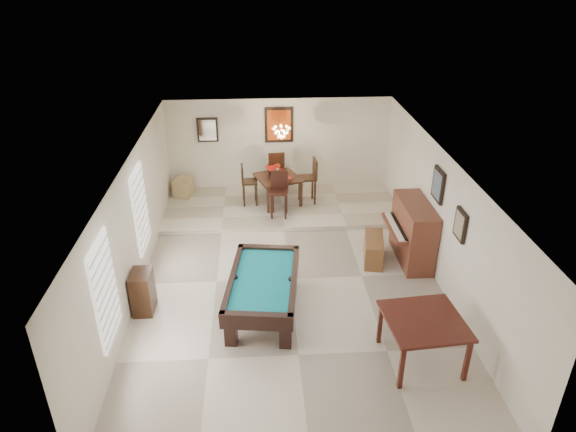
{
  "coord_description": "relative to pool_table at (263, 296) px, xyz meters",
  "views": [
    {
      "loc": [
        -0.59,
        -8.78,
        5.99
      ],
      "look_at": [
        0.0,
        0.6,
        1.15
      ],
      "focal_mm": 32.0,
      "sensor_mm": 36.0,
      "label": 1
    }
  ],
  "objects": [
    {
      "name": "dining_step",
      "position": [
        0.56,
        4.31,
        -0.31
      ],
      "size": [
        6.0,
        2.5,
        0.12
      ],
      "primitive_type": "cube",
      "color": "beige",
      "rests_on": "ground_plane"
    },
    {
      "name": "wall_front",
      "position": [
        0.56,
        -3.44,
        0.93
      ],
      "size": [
        6.0,
        0.04,
        2.6
      ],
      "primitive_type": "cube",
      "color": "silver",
      "rests_on": "ground_plane"
    },
    {
      "name": "piano_bench",
      "position": [
        2.42,
        1.69,
        -0.1
      ],
      "size": [
        0.55,
        1.03,
        0.54
      ],
      "primitive_type": "cube",
      "rotation": [
        0.0,
        0.0,
        -0.19
      ],
      "color": "brown",
      "rests_on": "ground_plane"
    },
    {
      "name": "wall_right",
      "position": [
        3.56,
        1.06,
        0.93
      ],
      "size": [
        0.04,
        9.0,
        2.6
      ],
      "primitive_type": "cube",
      "color": "silver",
      "rests_on": "ground_plane"
    },
    {
      "name": "window_left_front",
      "position": [
        -2.41,
        -1.14,
        1.03
      ],
      "size": [
        0.06,
        1.0,
        1.7
      ],
      "primitive_type": "cube",
      "color": "white",
      "rests_on": "wall_left"
    },
    {
      "name": "wall_back",
      "position": [
        0.56,
        5.56,
        0.93
      ],
      "size": [
        6.0,
        0.04,
        2.6
      ],
      "primitive_type": "cube",
      "color": "silver",
      "rests_on": "ground_plane"
    },
    {
      "name": "right_picture_lower",
      "position": [
        3.52,
        0.06,
        1.33
      ],
      "size": [
        0.06,
        0.45,
        0.55
      ],
      "primitive_type": "cube",
      "color": "gray",
      "rests_on": "wall_right"
    },
    {
      "name": "dining_chair_south",
      "position": [
        0.46,
        3.7,
        0.32
      ],
      "size": [
        0.47,
        0.47,
        1.14
      ],
      "primitive_type": null,
      "rotation": [
        0.0,
        0.0,
        -0.12
      ],
      "color": "black",
      "rests_on": "dining_step"
    },
    {
      "name": "window_left_rear",
      "position": [
        -2.41,
        1.66,
        1.03
      ],
      "size": [
        0.06,
        1.0,
        1.7
      ],
      "primitive_type": "cube",
      "color": "white",
      "rests_on": "wall_left"
    },
    {
      "name": "back_mirror",
      "position": [
        -1.34,
        5.52,
        1.43
      ],
      "size": [
        0.55,
        0.06,
        0.65
      ],
      "primitive_type": "cube",
      "color": "white",
      "rests_on": "wall_back"
    },
    {
      "name": "apothecary_chest",
      "position": [
        -2.22,
        0.21,
        0.04
      ],
      "size": [
        0.37,
        0.55,
        0.82
      ],
      "primitive_type": "cube",
      "color": "black",
      "rests_on": "ground_plane"
    },
    {
      "name": "pool_table",
      "position": [
        0.0,
        0.0,
        0.0
      ],
      "size": [
        1.48,
        2.37,
        0.75
      ],
      "primitive_type": null,
      "rotation": [
        0.0,
        0.0,
        -0.12
      ],
      "color": "black",
      "rests_on": "ground_plane"
    },
    {
      "name": "dining_chair_west",
      "position": [
        -0.26,
        4.45,
        0.28
      ],
      "size": [
        0.42,
        0.42,
        1.07
      ],
      "primitive_type": null,
      "rotation": [
        0.0,
        0.0,
        1.63
      ],
      "color": "black",
      "rests_on": "dining_step"
    },
    {
      "name": "ceiling",
      "position": [
        0.56,
        1.06,
        2.23
      ],
      "size": [
        6.0,
        9.0,
        0.04
      ],
      "primitive_type": "cube",
      "color": "white",
      "rests_on": "wall_back"
    },
    {
      "name": "square_table",
      "position": [
        2.53,
        -1.42,
        0.05
      ],
      "size": [
        1.31,
        1.31,
        0.84
      ],
      "primitive_type": null,
      "rotation": [
        0.0,
        0.0,
        0.09
      ],
      "color": "#37130D",
      "rests_on": "ground_plane"
    },
    {
      "name": "dining_table",
      "position": [
        0.47,
        4.46,
        0.17
      ],
      "size": [
        1.31,
        1.31,
        0.85
      ],
      "primitive_type": null,
      "rotation": [
        0.0,
        0.0,
        0.34
      ],
      "color": "black",
      "rests_on": "dining_step"
    },
    {
      "name": "dining_chair_north",
      "position": [
        0.44,
        5.25,
        0.33
      ],
      "size": [
        0.46,
        0.46,
        1.16
      ],
      "primitive_type": null,
      "rotation": [
        0.0,
        0.0,
        3.23
      ],
      "color": "black",
      "rests_on": "dining_step"
    },
    {
      "name": "right_picture_upper",
      "position": [
        3.52,
        1.36,
        1.53
      ],
      "size": [
        0.06,
        0.55,
        0.65
      ],
      "primitive_type": "cube",
      "color": "slate",
      "rests_on": "wall_right"
    },
    {
      "name": "dining_chair_east",
      "position": [
        1.23,
        4.45,
        0.34
      ],
      "size": [
        0.47,
        0.47,
        1.19
      ],
      "primitive_type": null,
      "rotation": [
        0.0,
        0.0,
        -1.49
      ],
      "color": "black",
      "rests_on": "dining_step"
    },
    {
      "name": "corner_bench",
      "position": [
        -2.06,
        5.07,
        -0.02
      ],
      "size": [
        0.54,
        0.61,
        0.48
      ],
      "primitive_type": "cube",
      "rotation": [
        0.0,
        0.0,
        -0.24
      ],
      "color": "tan",
      "rests_on": "dining_step"
    },
    {
      "name": "flower_vase",
      "position": [
        0.47,
        4.46,
        0.72
      ],
      "size": [
        0.16,
        0.16,
        0.25
      ],
      "primitive_type": null,
      "rotation": [
        0.0,
        0.0,
        -0.11
      ],
      "color": "#A41E0E",
      "rests_on": "dining_table"
    },
    {
      "name": "wall_left",
      "position": [
        -2.44,
        1.06,
        0.93
      ],
      "size": [
        0.04,
        9.0,
        2.6
      ],
      "primitive_type": "cube",
      "color": "silver",
      "rests_on": "ground_plane"
    },
    {
      "name": "upright_piano",
      "position": [
        3.09,
        1.71,
        0.29
      ],
      "size": [
        0.89,
        1.59,
        1.32
      ],
      "primitive_type": null,
      "color": "brown",
      "rests_on": "ground_plane"
    },
    {
      "name": "chandelier",
      "position": [
        0.56,
        4.26,
        1.83
      ],
      "size": [
        0.44,
        0.44,
        0.6
      ],
      "primitive_type": null,
      "color": "#FFE5B2",
      "rests_on": "ceiling"
    },
    {
      "name": "ground_plane",
      "position": [
        0.56,
        1.06,
        -0.38
      ],
      "size": [
        6.0,
        9.0,
        0.02
      ],
      "primitive_type": "cube",
      "color": "beige"
    },
    {
      "name": "back_painting",
      "position": [
        0.56,
        5.52,
        1.53
      ],
      "size": [
        0.75,
        0.06,
        0.95
      ],
      "primitive_type": "cube",
      "color": "#D84C14",
      "rests_on": "wall_back"
    }
  ]
}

